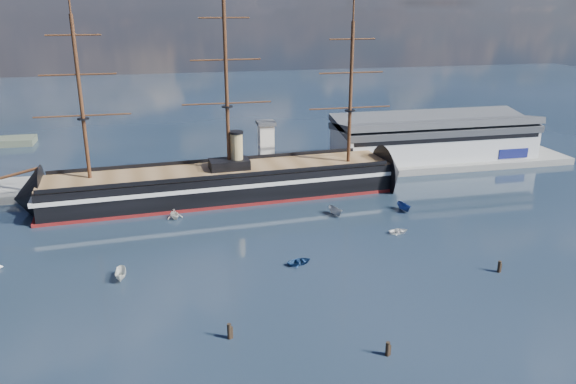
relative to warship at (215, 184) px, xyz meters
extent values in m
plane|color=black|center=(12.85, -20.00, -4.04)|extent=(600.00, 600.00, 0.00)
cube|color=slate|center=(22.85, 16.00, -4.04)|extent=(180.00, 18.00, 2.00)
cube|color=#B7BABC|center=(70.85, 20.00, 2.96)|extent=(62.00, 20.00, 10.00)
cube|color=#3F4247|center=(70.85, 20.00, 8.56)|extent=(63.00, 21.00, 2.00)
cube|color=silver|center=(15.85, 13.00, 4.96)|extent=(4.00, 4.00, 14.00)
cube|color=#3F4247|center=(15.85, 13.00, 12.46)|extent=(5.00, 5.00, 1.00)
cube|color=black|center=(1.73, 0.00, -0.04)|extent=(88.84, 21.55, 7.00)
cube|color=silver|center=(1.73, 0.00, 1.16)|extent=(90.85, 21.91, 1.00)
cube|color=maroon|center=(1.73, 0.00, -3.69)|extent=(90.85, 21.87, 0.90)
cone|color=black|center=(-44.77, 0.00, -0.34)|extent=(14.97, 16.54, 15.68)
cone|color=black|center=(48.23, 0.00, -0.34)|extent=(11.97, 16.35, 15.68)
cube|color=brown|center=(1.73, 0.00, 3.56)|extent=(88.76, 20.27, 0.40)
cube|color=black|center=(3.73, 0.00, 4.96)|extent=(10.36, 6.62, 2.50)
cylinder|color=tan|center=(5.73, 0.00, 8.46)|extent=(3.20, 3.20, 9.00)
cylinder|color=#381E0F|center=(-50.27, 0.00, 4.96)|extent=(17.76, 1.82, 4.43)
cylinder|color=#381E0F|center=(-30.27, 0.00, 22.76)|extent=(0.90, 0.90, 38.00)
cylinder|color=#381E0F|center=(3.73, 0.00, 24.76)|extent=(0.90, 0.90, 42.00)
cylinder|color=#381E0F|center=(35.73, 0.00, 21.76)|extent=(0.90, 0.90, 36.00)
imported|color=silver|center=(-21.68, -40.94, -4.04)|extent=(5.85, 2.26, 2.32)
imported|color=navy|center=(11.76, -42.10, -4.04)|extent=(1.93, 3.28, 1.43)
imported|color=gray|center=(26.50, -18.52, -4.04)|extent=(6.36, 3.55, 2.40)
imported|color=white|center=(-10.98, -12.00, -4.04)|extent=(7.31, 4.66, 2.48)
imported|color=white|center=(36.79, -32.04, -4.04)|extent=(1.31, 2.79, 1.26)
imported|color=navy|center=(43.60, -19.49, -4.04)|extent=(6.24, 2.95, 2.40)
cylinder|color=black|center=(-4.80, -64.49, -4.04)|extent=(0.64, 0.64, 3.24)
cylinder|color=black|center=(16.75, -73.85, -4.04)|extent=(0.64, 0.64, 2.88)
cylinder|color=black|center=(47.41, -53.93, -4.04)|extent=(0.64, 0.64, 2.98)
camera|label=1|loc=(-12.64, -137.70, 44.02)|focal=35.00mm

